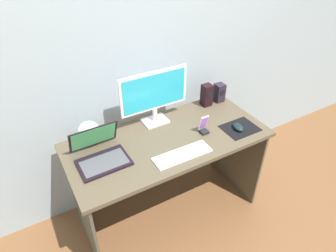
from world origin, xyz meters
name	(u,v)px	position (x,y,z in m)	size (l,w,h in m)	color
ground_plane	(168,209)	(0.00, 0.00, 0.00)	(8.00, 8.00, 0.00)	brown
wall_back	(138,49)	(0.00, 0.42, 1.25)	(6.00, 0.04, 2.50)	#95A2A9
desk	(168,156)	(0.00, 0.00, 0.59)	(1.39, 0.64, 0.75)	brown
monitor	(154,94)	(0.02, 0.22, 0.98)	(0.51, 0.14, 0.40)	white
speaker_right	(219,93)	(0.61, 0.23, 0.83)	(0.07, 0.08, 0.15)	black
speaker_near_monitor	(207,95)	(0.48, 0.23, 0.84)	(0.08, 0.08, 0.18)	black
laptop	(100,154)	(-0.47, 0.03, 0.80)	(0.32, 0.30, 0.21)	black
fishbowl	(89,132)	(-0.47, 0.24, 0.83)	(0.15, 0.15, 0.15)	silver
keyboard_external	(182,155)	(-0.01, -0.20, 0.76)	(0.39, 0.12, 0.01)	silver
mousepad	(240,128)	(0.51, -0.15, 0.75)	(0.25, 0.20, 0.00)	black
mouse	(238,127)	(0.48, -0.16, 0.77)	(0.06, 0.10, 0.04)	black
phone_in_dock	(204,127)	(0.25, -0.06, 0.80)	(0.06, 0.06, 0.14)	black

